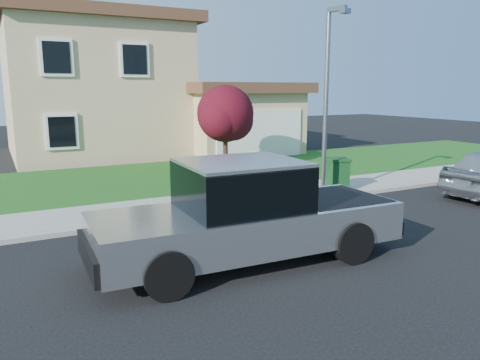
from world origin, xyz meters
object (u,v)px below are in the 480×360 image
Objects in this scene: pickup_truck at (247,215)px; woman at (256,188)px; ornamental_tree at (226,116)px; street_lamp at (328,95)px; trash_bin at (338,174)px.

pickup_truck is 2.82m from woman.
ornamental_tree reaches higher than pickup_truck.
street_lamp is at bearing 174.34° from woman.
pickup_truck reaches higher than woman.
ornamental_tree is (3.97, 8.96, 1.34)m from pickup_truck.
ornamental_tree is at bearing -132.72° from woman.
ornamental_tree is at bearing 126.36° from trash_bin.
street_lamp reaches higher than ornamental_tree.
woman is 1.79× the size of trash_bin.
pickup_truck is 5.92m from street_lamp.
ornamental_tree reaches higher than woman.
woman is 0.33× the size of street_lamp.
pickup_truck is 9.90m from ornamental_tree.
trash_bin is at bearing 37.64° from pickup_truck.
pickup_truck is at bearing -124.39° from trash_bin.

